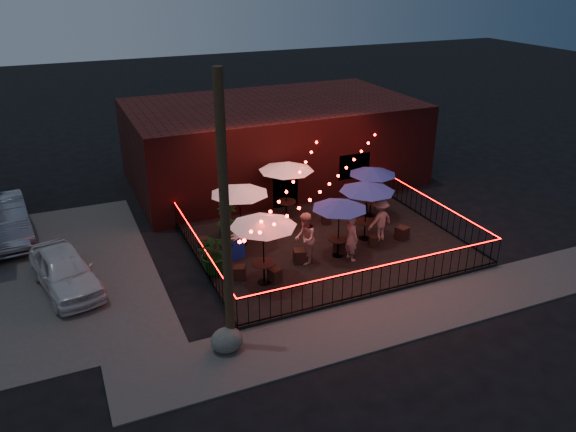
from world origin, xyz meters
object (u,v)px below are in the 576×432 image
utility_pole (225,222)px  cafe_table_3 (286,167)px  boulder (227,340)px  cafe_table_4 (367,188)px  cooler (234,247)px  cafe_table_0 (263,222)px  cafe_table_5 (373,171)px  cafe_table_1 (239,190)px  cafe_table_2 (340,205)px

utility_pole → cafe_table_3: (4.92, 7.40, -1.51)m
utility_pole → boulder: size_ratio=8.68×
cafe_table_4 → cooler: size_ratio=3.19×
cafe_table_0 → cafe_table_4: size_ratio=0.97×
cafe_table_5 → cooler: (-6.65, -1.31, -1.59)m
cooler → cafe_table_1: bearing=37.4°
cafe_table_1 → cafe_table_3: (2.59, 1.54, 0.09)m
cafe_table_4 → utility_pole: bearing=-148.2°
cafe_table_2 → cafe_table_4: size_ratio=0.80×
boulder → cooler: bearing=69.2°
utility_pole → cafe_table_1: 6.50m
cafe_table_2 → cafe_table_5: 4.09m
cafe_table_3 → cooler: bearing=-141.8°
cafe_table_2 → cafe_table_3: 3.94m
cafe_table_3 → boulder: 9.33m
cafe_table_3 → boulder: (-5.09, -7.53, -2.14)m
cafe_table_4 → cafe_table_5: 2.33m
cafe_table_1 → cafe_table_5: 6.07m
utility_pole → cafe_table_2: (5.34, 3.49, -1.78)m
cooler → cafe_table_2: bearing=-42.3°
cafe_table_0 → cafe_table_5: (6.29, 3.45, -0.25)m
cooler → boulder: cooler is taller
utility_pole → cafe_table_5: size_ratio=3.47×
utility_pole → cafe_table_2: 6.62m
cafe_table_1 → cooler: cafe_table_1 is taller
cafe_table_1 → cooler: bearing=-121.6°
cafe_table_4 → boulder: cafe_table_4 is taller
cafe_table_0 → boulder: 4.22m
cafe_table_5 → cooler: 6.96m
cafe_table_3 → cooler: (-3.18, -2.50, -1.89)m
utility_pole → cafe_table_4: size_ratio=2.79×
cafe_table_0 → cafe_table_4: cafe_table_0 is taller
cafe_table_4 → cafe_table_5: (1.38, 1.86, -0.14)m
utility_pole → cooler: 6.21m
utility_pole → cafe_table_5: (8.39, 6.21, -1.81)m
utility_pole → boulder: 3.65m
cafe_table_3 → cafe_table_4: size_ratio=1.00×
cafe_table_3 → cafe_table_5: bearing=-19.0°
cafe_table_3 → utility_pole: bearing=-123.6°
cafe_table_5 → cafe_table_2: bearing=-138.3°
cooler → cafe_table_0: bearing=-101.6°
utility_pole → cafe_table_2: utility_pole is taller
cafe_table_3 → cafe_table_4: 3.70m
boulder → utility_pole: bearing=37.7°
cafe_table_0 → boulder: bearing=-128.1°
cafe_table_0 → cooler: size_ratio=3.09×
cooler → cafe_table_5: bearing=-9.8°
utility_pole → cooler: bearing=70.4°
cafe_table_2 → cafe_table_5: bearing=41.7°
cafe_table_2 → cooler: cafe_table_2 is taller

